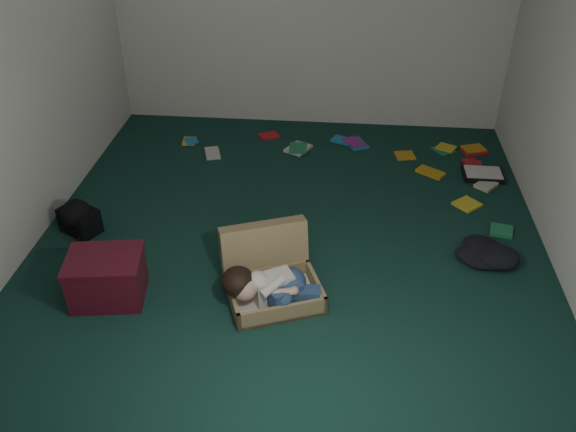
# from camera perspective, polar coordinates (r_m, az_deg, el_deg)

# --- Properties ---
(floor) EXTENTS (4.50, 4.50, 0.00)m
(floor) POSITION_cam_1_polar(r_m,az_deg,el_deg) (4.84, 0.17, -2.46)
(floor) COLOR #12342B
(floor) RESTS_ON ground
(wall_back) EXTENTS (4.50, 0.00, 4.50)m
(wall_back) POSITION_cam_1_polar(r_m,az_deg,el_deg) (6.34, 2.19, 19.53)
(wall_back) COLOR silver
(wall_back) RESTS_ON ground
(wall_front) EXTENTS (4.50, 0.00, 4.50)m
(wall_front) POSITION_cam_1_polar(r_m,az_deg,el_deg) (2.29, -5.08, -9.43)
(wall_front) COLOR silver
(wall_front) RESTS_ON ground
(wall_left) EXTENTS (0.00, 4.50, 4.50)m
(wall_left) POSITION_cam_1_polar(r_m,az_deg,el_deg) (4.80, -24.86, 11.75)
(wall_left) COLOR silver
(wall_left) RESTS_ON ground
(suitcase) EXTENTS (0.80, 0.79, 0.46)m
(suitcase) POSITION_cam_1_polar(r_m,az_deg,el_deg) (4.29, -1.66, -5.59)
(suitcase) COLOR #907A4F
(suitcase) RESTS_ON floor
(person) EXTENTS (0.69, 0.36, 0.28)m
(person) POSITION_cam_1_polar(r_m,az_deg,el_deg) (4.14, -1.71, -6.58)
(person) COLOR beige
(person) RESTS_ON suitcase
(maroon_bin) EXTENTS (0.56, 0.47, 0.35)m
(maroon_bin) POSITION_cam_1_polar(r_m,az_deg,el_deg) (4.40, -16.59, -5.55)
(maroon_bin) COLOR #4F101F
(maroon_bin) RESTS_ON floor
(backpack) EXTENTS (0.48, 0.45, 0.23)m
(backpack) POSITION_cam_1_polar(r_m,az_deg,el_deg) (5.18, -18.93, -0.32)
(backpack) COLOR black
(backpack) RESTS_ON floor
(clothing_pile) EXTENTS (0.47, 0.42, 0.13)m
(clothing_pile) POSITION_cam_1_polar(r_m,az_deg,el_deg) (4.88, 17.47, -2.96)
(clothing_pile) COLOR black
(clothing_pile) RESTS_ON floor
(paper_tray) EXTENTS (0.37, 0.27, 0.05)m
(paper_tray) POSITION_cam_1_polar(r_m,az_deg,el_deg) (5.98, 17.78, 3.74)
(paper_tray) COLOR black
(paper_tray) RESTS_ON floor
(book_scatter) EXTENTS (3.12, 1.79, 0.02)m
(book_scatter) POSITION_cam_1_polar(r_m,az_deg,el_deg) (6.01, 8.36, 5.12)
(book_scatter) COLOR yellow
(book_scatter) RESTS_ON floor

